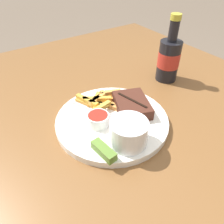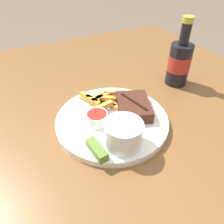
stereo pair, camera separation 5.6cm
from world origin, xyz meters
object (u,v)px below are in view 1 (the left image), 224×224
Objects in this scene: dinner_plate at (112,121)px; steak_portion at (132,105)px; fork_utensil at (88,108)px; beer_bottle at (169,58)px; pickle_spear at (104,151)px; coleslaw_cup at (129,132)px; dipping_sauce_cup at (99,120)px.

dinner_plate is 2.17× the size of steak_portion.
dinner_plate is 0.07m from steak_portion.
beer_bottle reaches higher than fork_utensil.
steak_portion is at bearing -67.79° from beer_bottle.
fork_utensil is 0.60× the size of beer_bottle.
pickle_spear reaches higher than fork_utensil.
dinner_plate is at bearing -72.94° from beer_bottle.
fork_utensil is 0.32m from beer_bottle.
beer_bottle is at bearing 120.61° from coleslaw_cup.
steak_portion is 0.12m from coleslaw_cup.
steak_portion is at bearing 120.57° from pickle_spear.
fork_utensil is at bearing -175.52° from coleslaw_cup.
dinner_plate is at bearing 168.83° from coleslaw_cup.
dipping_sauce_cup is at bearing -32.20° from fork_utensil.
coleslaw_cup is at bearing -42.83° from steak_portion.
coleslaw_cup is (0.09, -0.02, 0.04)m from dinner_plate.
steak_portion is at bearing 87.83° from dinner_plate.
dipping_sauce_cup is 0.34m from beer_bottle.
coleslaw_cup is at bearing 14.85° from dipping_sauce_cup.
dipping_sauce_cup is (-0.00, -0.11, 0.00)m from steak_portion.
steak_portion reaches higher than dipping_sauce_cup.
coleslaw_cup is (0.09, -0.08, 0.02)m from steak_portion.
pickle_spear is at bearing -92.18° from coleslaw_cup.
beer_bottle is at bearing 107.06° from dinner_plate.
dinner_plate is 4.36× the size of pickle_spear.
fork_utensil is at bearing -86.93° from beer_bottle.
coleslaw_cup is at bearing -11.17° from dinner_plate.
pickle_spear is (0.09, -0.08, 0.02)m from dinner_plate.
fork_utensil is (-0.07, -0.03, 0.01)m from dinner_plate.
dipping_sauce_cup reaches higher than fork_utensil.
steak_portion is at bearing 89.95° from dipping_sauce_cup.
beer_bottle is (-0.09, 0.33, 0.04)m from dipping_sauce_cup.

